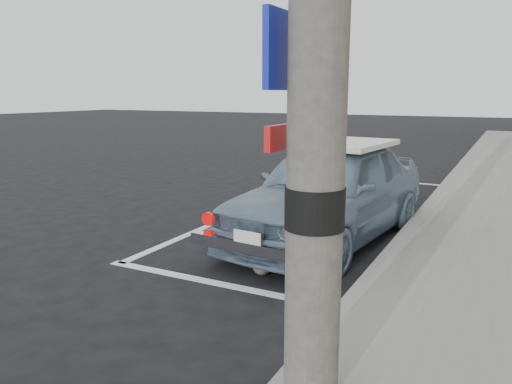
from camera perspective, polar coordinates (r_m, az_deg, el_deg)
ground at (r=5.92m, az=-5.42°, el=-8.09°), size 80.00×80.00×0.00m
pline_rear at (r=5.28m, az=-3.76°, el=-10.51°), size 3.00×0.12×0.01m
pline_front at (r=11.63m, az=14.36°, el=1.26°), size 3.00×0.12×0.01m
pline_side at (r=8.86m, az=0.20°, el=-1.47°), size 0.12×7.00×0.01m
retro_coupe at (r=6.76m, az=8.44°, el=0.22°), size 1.99×4.08×1.34m
cat at (r=5.51m, az=0.72°, el=-8.22°), size 0.34×0.47×0.27m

